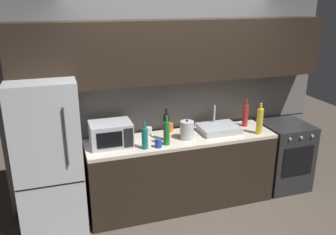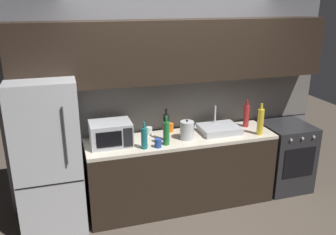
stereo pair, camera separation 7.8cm
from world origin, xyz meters
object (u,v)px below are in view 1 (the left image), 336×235
object	(u,v)px
wine_bottle_yellow	(260,121)
mug_orange	(170,128)
microwave	(111,134)
refrigerator	(49,157)
wine_bottle_red	(245,115)
wine_bottle_dark	(166,127)
wine_bottle_teal	(145,138)
mug_blue	(158,143)
mug_clear	(149,131)
oven_range	(283,155)
kettle	(187,130)
wine_bottle_green	(167,133)

from	to	relation	value
wine_bottle_yellow	mug_orange	bearing A→B (deg)	158.26
microwave	refrigerator	bearing A→B (deg)	-178.45
wine_bottle_red	wine_bottle_dark	distance (m)	1.12
wine_bottle_teal	mug_blue	size ratio (longest dim) A/B	3.18
wine_bottle_red	mug_clear	world-z (taller)	wine_bottle_red
oven_range	mug_orange	distance (m)	1.64
oven_range	mug_clear	distance (m)	1.90
mug_orange	mug_blue	bearing A→B (deg)	-123.36
refrigerator	oven_range	distance (m)	3.02
wine_bottle_yellow	mug_orange	distance (m)	1.09
mug_clear	wine_bottle_yellow	bearing A→B (deg)	-16.51
microwave	wine_bottle_yellow	bearing A→B (deg)	-6.60
kettle	mug_orange	distance (m)	0.31
oven_range	microwave	distance (m)	2.39
wine_bottle_red	mug_clear	bearing A→B (deg)	176.15
wine_bottle_green	wine_bottle_dark	size ratio (longest dim) A/B	0.89
refrigerator	mug_blue	xyz separation A→B (m)	(1.17, -0.20, 0.09)
mug_clear	wine_bottle_teal	bearing A→B (deg)	-111.13
wine_bottle_teal	mug_orange	world-z (taller)	wine_bottle_teal
refrigerator	wine_bottle_red	world-z (taller)	refrigerator
kettle	wine_bottle_teal	bearing A→B (deg)	-166.83
wine_bottle_red	wine_bottle_yellow	distance (m)	0.30
wine_bottle_teal	mug_clear	world-z (taller)	wine_bottle_teal
wine_bottle_dark	mug_clear	world-z (taller)	wine_bottle_dark
mug_blue	kettle	bearing A→B (deg)	19.46
refrigerator	wine_bottle_dark	bearing A→B (deg)	-1.44
wine_bottle_dark	mug_clear	distance (m)	0.30
wine_bottle_yellow	mug_blue	size ratio (longest dim) A/B	3.98
kettle	wine_bottle_yellow	xyz separation A→B (m)	(0.89, -0.12, 0.06)
kettle	wine_bottle_green	xyz separation A→B (m)	(-0.28, -0.09, 0.03)
oven_range	mug_clear	xyz separation A→B (m)	(-1.83, 0.20, 0.50)
wine_bottle_green	wine_bottle_teal	distance (m)	0.27
mug_blue	mug_clear	xyz separation A→B (m)	(-0.00, 0.40, -0.00)
oven_range	wine_bottle_yellow	bearing A→B (deg)	-161.03
wine_bottle_yellow	mug_clear	distance (m)	1.35
wine_bottle_green	mug_clear	bearing A→B (deg)	107.61
wine_bottle_red	mug_blue	xyz separation A→B (m)	(-1.26, -0.31, -0.10)
microwave	wine_bottle_green	size ratio (longest dim) A/B	1.35
wine_bottle_dark	microwave	bearing A→B (deg)	175.37
oven_range	wine_bottle_dark	distance (m)	1.79
oven_range	refrigerator	bearing A→B (deg)	179.98
oven_range	kettle	size ratio (longest dim) A/B	3.75
kettle	wine_bottle_yellow	distance (m)	0.90
wine_bottle_red	mug_orange	world-z (taller)	wine_bottle_red
mug_clear	mug_orange	bearing A→B (deg)	4.25
refrigerator	mug_clear	world-z (taller)	refrigerator
oven_range	microwave	xyz separation A→B (m)	(-2.31, 0.02, 0.58)
wine_bottle_teal	mug_clear	bearing A→B (deg)	68.87
oven_range	wine_bottle_yellow	world-z (taller)	wine_bottle_yellow
refrigerator	wine_bottle_dark	xyz separation A→B (m)	(1.31, -0.03, 0.20)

